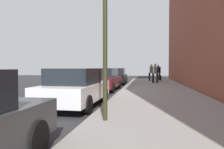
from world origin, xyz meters
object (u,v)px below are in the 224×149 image
at_px(parked_car_black, 116,76).
at_px(pedestrian_olive_coat, 151,72).
at_px(parked_car_maroon, 104,79).
at_px(rolling_suitcase, 160,78).
at_px(pedestrian_black_coat, 158,72).
at_px(pedestrian_grey_coat, 155,73).
at_px(traffic_light_pole, 105,0).
at_px(parked_car_white, 76,88).

bearing_deg(parked_car_black, pedestrian_olive_coat, -46.90).
bearing_deg(parked_car_maroon, rolling_suitcase, -23.98).
bearing_deg(rolling_suitcase, pedestrian_black_coat, 21.06).
bearing_deg(parked_car_maroon, pedestrian_grey_coat, -31.37).
xyz_separation_m(pedestrian_grey_coat, traffic_light_pole, (-14.58, 1.92, 2.20)).
relative_size(parked_car_maroon, pedestrian_grey_coat, 2.65).
bearing_deg(parked_car_black, rolling_suitcase, -45.47).
distance_m(pedestrian_grey_coat, traffic_light_pole, 14.86).
distance_m(pedestrian_black_coat, pedestrian_olive_coat, 1.83).
bearing_deg(rolling_suitcase, traffic_light_pole, 171.87).
height_order(pedestrian_black_coat, rolling_suitcase, pedestrian_black_coat).
bearing_deg(parked_car_maroon, pedestrian_olive_coat, -21.22).
relative_size(pedestrian_black_coat, traffic_light_pole, 0.37).
relative_size(pedestrian_olive_coat, rolling_suitcase, 1.90).
distance_m(parked_car_white, parked_car_maroon, 6.02).
bearing_deg(parked_car_white, pedestrian_olive_coat, -12.57).
relative_size(parked_car_white, pedestrian_grey_coat, 2.37).
distance_m(parked_car_black, pedestrian_grey_coat, 3.67).
height_order(parked_car_white, pedestrian_olive_coat, pedestrian_olive_coat).
bearing_deg(parked_car_white, pedestrian_grey_coat, -16.54).
height_order(pedestrian_grey_coat, pedestrian_olive_coat, pedestrian_olive_coat).
relative_size(parked_car_black, pedestrian_grey_coat, 2.42).
xyz_separation_m(parked_car_white, pedestrian_olive_coat, (14.77, -3.29, 0.35)).
distance_m(parked_car_maroon, parked_car_black, 5.63).
bearing_deg(pedestrian_grey_coat, parked_car_white, 163.46).
height_order(traffic_light_pole, rolling_suitcase, traffic_light_pole).
relative_size(parked_car_black, pedestrian_black_coat, 2.49).
relative_size(parked_car_maroon, parked_car_black, 1.10).
bearing_deg(traffic_light_pole, parked_car_black, 6.88).
bearing_deg(parked_car_white, pedestrian_black_coat, -14.04).
distance_m(parked_car_black, traffic_light_pole, 14.48).
bearing_deg(parked_car_black, pedestrian_grey_coat, -83.32).
relative_size(parked_car_maroon, rolling_suitcase, 5.00).
relative_size(parked_car_white, parked_car_maroon, 0.90).
bearing_deg(parked_car_maroon, pedestrian_black_coat, -22.04).
xyz_separation_m(parked_car_black, rolling_suitcase, (4.27, -4.34, -0.31)).
bearing_deg(pedestrian_olive_coat, parked_car_black, 133.10).
bearing_deg(traffic_light_pole, pedestrian_grey_coat, -7.51).
bearing_deg(pedestrian_olive_coat, parked_car_white, 167.43).
height_order(parked_car_black, rolling_suitcase, parked_car_black).
bearing_deg(pedestrian_olive_coat, rolling_suitcase, -41.20).
relative_size(parked_car_black, rolling_suitcase, 4.57).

